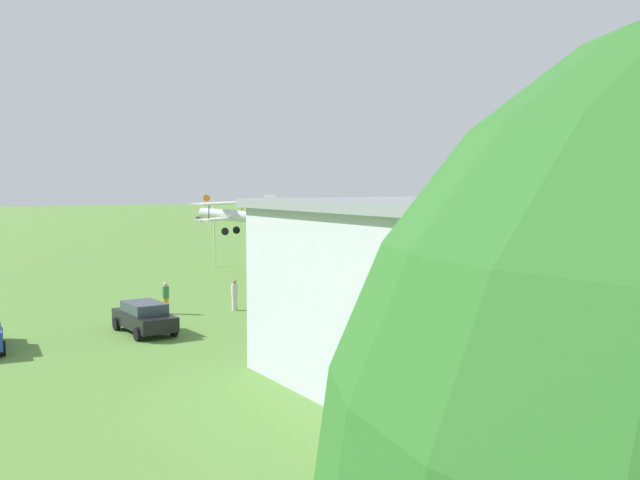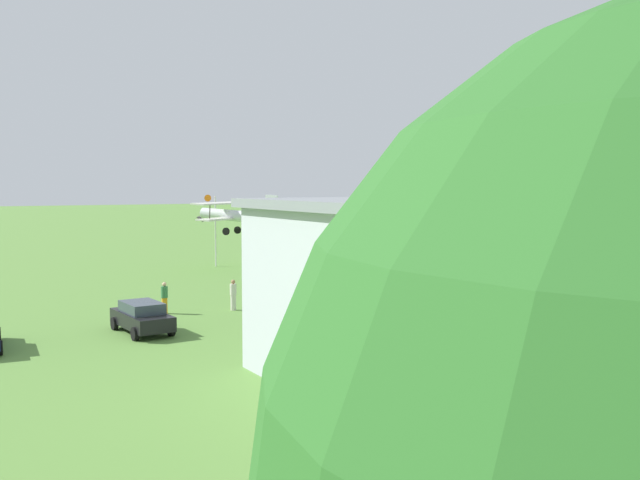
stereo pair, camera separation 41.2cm
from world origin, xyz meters
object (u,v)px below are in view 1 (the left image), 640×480
Objects in this scene: windsock at (208,203)px; person_crossing_taxiway at (349,289)px; car_black at (144,317)px; person_watching_takeoff at (502,274)px; biplane at (234,215)px; person_walking_on_apron at (166,298)px; person_by_parked_cars at (235,295)px.

person_crossing_taxiway is at bearing 93.25° from windsock.
person_watching_takeoff is (-27.16, -4.48, -0.02)m from car_black.
biplane is 4.41× the size of person_walking_on_apron.
biplane is at bearing -111.45° from person_by_parked_cars.
car_black is 5.23m from person_walking_on_apron.
person_crossing_taxiway reaches higher than car_black.
car_black is at bearing 31.89° from person_by_parked_cars.
person_watching_takeoff is 0.25× the size of windsock.
person_crossing_taxiway is at bearing 173.71° from person_by_parked_cars.
car_black is 2.55× the size of person_by_parked_cars.
biplane is 21.13m from person_walking_on_apron.
person_by_parked_cars is 3.90m from person_walking_on_apron.
person_crossing_taxiway is at bearing 90.06° from biplane.
windsock reaches higher than person_watching_takeoff.
windsock reaches higher than person_by_parked_cars.
person_by_parked_cars is at bearing 74.44° from windsock.
windsock is (-5.98, -21.48, 4.71)m from person_by_parked_cars.
person_watching_takeoff is 0.90× the size of person_by_parked_cars.
person_watching_takeoff is 0.89× the size of person_walking_on_apron.
car_black is at bearing 58.85° from biplane.
biplane is at bearing -122.09° from person_walking_on_apron.
person_walking_on_apron is at bearing -0.38° from person_watching_takeoff.
person_crossing_taxiway is at bearing 5.85° from person_watching_takeoff.
person_by_parked_cars is (-6.23, -3.88, 0.08)m from car_black.
windsock reaches higher than person_crossing_taxiway.
person_walking_on_apron is 23.39m from windsock.
person_walking_on_apron is at bearing -8.07° from person_crossing_taxiway.
car_black is at bearing 64.29° from windsock.
person_by_parked_cars is at bearing 68.55° from biplane.
person_watching_takeoff is 0.98× the size of person_crossing_taxiway.
windsock is at bearing -68.19° from biplane.
windsock reaches higher than person_walking_on_apron.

